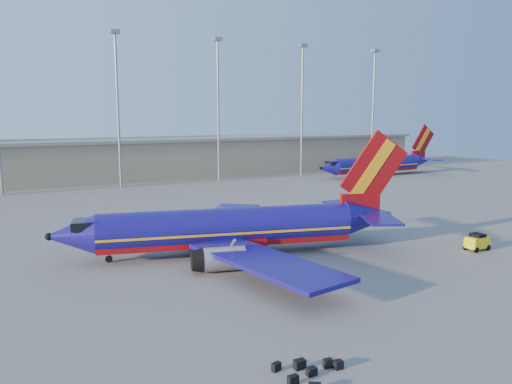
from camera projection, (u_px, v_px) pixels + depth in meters
ground at (257, 238)px, 55.75m from camera, size 220.00×220.00×0.00m
terminal_building at (177, 157)px, 110.53m from camera, size 122.00×16.00×8.50m
light_mast_row at (170, 94)px, 95.68m from camera, size 101.60×1.60×28.65m
aircraft_main at (235, 228)px, 48.89m from camera, size 35.13×33.38×12.09m
aircraft_second at (379, 164)px, 111.35m from camera, size 33.34×12.98×11.29m
baggage_tug at (477, 242)px, 50.49m from camera, size 2.44×1.52×1.72m
luggage_pile at (309, 371)px, 26.39m from camera, size 3.64×3.19×0.51m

